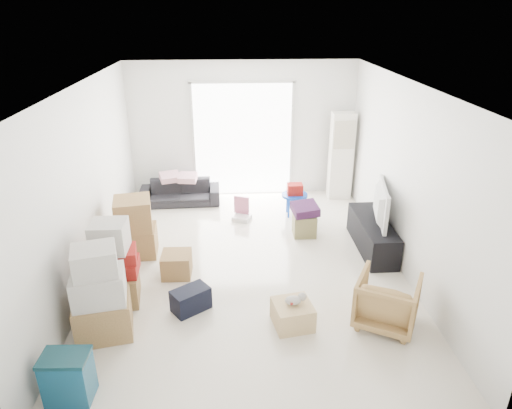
{
  "coord_description": "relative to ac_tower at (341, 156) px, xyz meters",
  "views": [
    {
      "loc": [
        -0.24,
        -5.97,
        3.63
      ],
      "look_at": [
        0.11,
        0.2,
        0.93
      ],
      "focal_mm": 32.0,
      "sensor_mm": 36.0,
      "label": 1
    }
  ],
  "objects": [
    {
      "name": "box_stack_c",
      "position": [
        -3.72,
        -2.17,
        -0.42
      ],
      "size": [
        0.66,
        0.63,
        0.95
      ],
      "rotation": [
        0.0,
        0.0,
        0.09
      ],
      "color": "#9D7A47",
      "rests_on": "room_shell"
    },
    {
      "name": "pillow_left",
      "position": [
        -3.41,
        -0.11,
        -0.2
      ],
      "size": [
        0.49,
        0.44,
        0.13
      ],
      "primitive_type": "cube",
      "rotation": [
        0.0,
        0.0,
        0.33
      ],
      "color": "#E2A5AD",
      "rests_on": "sofa"
    },
    {
      "name": "blanket",
      "position": [
        -0.97,
        -1.65,
        -0.43
      ],
      "size": [
        0.47,
        0.47,
        0.14
      ],
      "primitive_type": "cube",
      "rotation": [
        0.0,
        0.0,
        0.13
      ],
      "color": "#3E1B43",
      "rests_on": "ottoman"
    },
    {
      "name": "box_stack_a",
      "position": [
        -3.75,
        -4.1,
        -0.35
      ],
      "size": [
        0.73,
        0.65,
        1.17
      ],
      "rotation": [
        0.0,
        0.0,
        0.16
      ],
      "color": "#9D7A47",
      "rests_on": "room_shell"
    },
    {
      "name": "ottoman",
      "position": [
        -0.97,
        -1.65,
        -0.69
      ],
      "size": [
        0.38,
        0.38,
        0.38
      ],
      "primitive_type": "cube",
      "rotation": [
        0.0,
        0.0,
        -0.01
      ],
      "color": "olive",
      "rests_on": "room_shell"
    },
    {
      "name": "duffel_bag",
      "position": [
        -2.76,
        -3.68,
        -0.72
      ],
      "size": [
        0.55,
        0.51,
        0.3
      ],
      "primitive_type": "cube",
      "rotation": [
        0.0,
        0.0,
        0.62
      ],
      "color": "black",
      "rests_on": "room_shell"
    },
    {
      "name": "plush_bunny",
      "position": [
        -1.45,
        -4.05,
        -0.51
      ],
      "size": [
        0.27,
        0.16,
        0.14
      ],
      "rotation": [
        0.0,
        0.0,
        0.54
      ],
      "color": "#B2ADA8",
      "rests_on": "wood_crate"
    },
    {
      "name": "sliding_door",
      "position": [
        -1.95,
        0.33,
        0.37
      ],
      "size": [
        2.1,
        0.04,
        2.33
      ],
      "color": "white",
      "rests_on": "room_shell"
    },
    {
      "name": "loose_box",
      "position": [
        -3.02,
        -2.82,
        -0.7
      ],
      "size": [
        0.42,
        0.42,
        0.35
      ],
      "primitive_type": "cube",
      "rotation": [
        0.0,
        0.0,
        -0.01
      ],
      "color": "#9D7A47",
      "rests_on": "room_shell"
    },
    {
      "name": "armchair",
      "position": [
        -0.33,
        -4.1,
        -0.51
      ],
      "size": [
        0.93,
        0.91,
        0.73
      ],
      "primitive_type": "imported",
      "rotation": [
        0.0,
        0.0,
        2.65
      ],
      "color": "#AE834D",
      "rests_on": "room_shell"
    },
    {
      "name": "kids_table",
      "position": [
        -1.03,
        -0.83,
        -0.44
      ],
      "size": [
        0.49,
        0.49,
        0.62
      ],
      "rotation": [
        0.0,
        0.0,
        0.07
      ],
      "color": "#0A3DBD",
      "rests_on": "room_shell"
    },
    {
      "name": "toy_walker",
      "position": [
        -2.02,
        -0.96,
        -0.76
      ],
      "size": [
        0.39,
        0.37,
        0.41
      ],
      "rotation": [
        0.0,
        0.0,
        -0.4
      ],
      "color": "silver",
      "rests_on": "room_shell"
    },
    {
      "name": "storage_bins",
      "position": [
        -3.85,
        -5.08,
        -0.61
      ],
      "size": [
        0.47,
        0.34,
        0.54
      ],
      "rotation": [
        0.0,
        0.0,
        -0.04
      ],
      "color": "navy",
      "rests_on": "room_shell"
    },
    {
      "name": "television",
      "position": [
        0.05,
        -2.21,
        -0.31
      ],
      "size": [
        0.8,
        1.15,
        0.14
      ],
      "primitive_type": "imported",
      "rotation": [
        0.0,
        0.0,
        1.37
      ],
      "color": "black",
      "rests_on": "tv_console"
    },
    {
      "name": "room_shell",
      "position": [
        -1.95,
        -2.65,
        0.48
      ],
      "size": [
        4.98,
        6.48,
        3.18
      ],
      "color": "silver",
      "rests_on": "ground"
    },
    {
      "name": "pillow_right",
      "position": [
        -3.05,
        -0.17,
        -0.21
      ],
      "size": [
        0.37,
        0.31,
        0.12
      ],
      "primitive_type": "cube",
      "rotation": [
        0.0,
        0.0,
        -0.13
      ],
      "color": "#E2A5AD",
      "rests_on": "sofa"
    },
    {
      "name": "tv_console",
      "position": [
        0.05,
        -2.21,
        -0.63
      ],
      "size": [
        0.45,
        1.49,
        0.5
      ],
      "primitive_type": "cube",
      "color": "black",
      "rests_on": "room_shell"
    },
    {
      "name": "ac_tower",
      "position": [
        0.0,
        0.0,
        0.0
      ],
      "size": [
        0.45,
        0.3,
        1.75
      ],
      "primitive_type": "cube",
      "color": "white",
      "rests_on": "room_shell"
    },
    {
      "name": "box_stack_b",
      "position": [
        -3.75,
        -3.42,
        -0.37
      ],
      "size": [
        0.66,
        0.64,
        1.16
      ],
      "rotation": [
        0.0,
        0.0,
        0.07
      ],
      "color": "#9D7A47",
      "rests_on": "room_shell"
    },
    {
      "name": "wood_crate",
      "position": [
        -1.48,
        -4.06,
        -0.72
      ],
      "size": [
        0.53,
        0.53,
        0.3
      ],
      "primitive_type": "cube",
      "rotation": [
        0.0,
        0.0,
        0.18
      ],
      "color": "tan",
      "rests_on": "room_shell"
    },
    {
      "name": "sofa",
      "position": [
        -3.23,
        -0.15,
        -0.57
      ],
      "size": [
        1.58,
        0.51,
        0.61
      ],
      "primitive_type": "imported",
      "rotation": [
        0.0,
        0.0,
        0.03
      ],
      "color": "black",
      "rests_on": "room_shell"
    }
  ]
}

